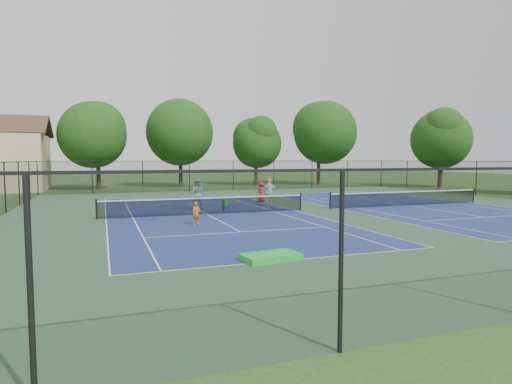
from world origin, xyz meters
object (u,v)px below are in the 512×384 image
object	(u,v)px
tree_back_d	(319,130)
tree_side_e	(442,135)
tree_back_a	(97,132)
bystander_a	(269,192)
bystander_c	(261,192)
instructor	(197,194)
tree_back_b	(180,130)
ball_crate	(226,208)
ball_hopper	(226,203)
tree_back_c	(256,140)
child_player	(196,213)

from	to	relation	value
tree_back_d	tree_side_e	bearing A→B (deg)	-45.00
tree_back_d	tree_back_a	bearing A→B (deg)	-180.00
bystander_a	bystander_c	size ratio (longest dim) A/B	1.26
tree_back_d	instructor	xyz separation A→B (m)	(-20.00, -21.28, -5.85)
tree_back_b	tree_side_e	bearing A→B (deg)	-23.96
instructor	ball_crate	world-z (taller)	instructor
tree_side_e	tree_back_b	bearing A→B (deg)	156.04
tree_back_a	tree_back_b	size ratio (longest dim) A/B	0.91
tree_back_d	ball_crate	world-z (taller)	tree_back_d
ball_hopper	tree_back_c	bearing A→B (deg)	66.04
tree_back_b	ball_crate	distance (m)	25.43
tree_back_c	child_player	distance (m)	32.08
tree_back_c	ball_crate	xyz separation A→B (m)	(-10.47, -23.56, -5.33)
bystander_a	ball_hopper	xyz separation A→B (m)	(-3.41, -1.24, -0.47)
tree_back_b	tree_back_d	xyz separation A→B (m)	(17.00, -2.00, 0.23)
tree_back_b	child_player	bearing A→B (deg)	-98.40
tree_back_a	tree_back_c	bearing A→B (deg)	3.18
bystander_c	ball_crate	world-z (taller)	bystander_c
ball_hopper	ball_crate	bearing A→B (deg)	0.00
child_player	bystander_a	bearing A→B (deg)	31.39
tree_back_c	tree_back_a	bearing A→B (deg)	-176.82
instructor	tree_back_b	bearing A→B (deg)	-79.79
tree_back_d	ball_hopper	bearing A→B (deg)	-129.31
ball_crate	tree_back_a	bearing A→B (deg)	108.46
tree_back_b	instructor	bearing A→B (deg)	-97.34
tree_back_d	bystander_a	bearing A→B (deg)	-125.25
tree_side_e	bystander_a	distance (m)	27.93
child_player	bystander_a	distance (m)	9.02
tree_side_e	ball_hopper	distance (m)	31.57
bystander_c	tree_back_c	bearing A→B (deg)	-120.36
tree_back_a	tree_back_c	world-z (taller)	tree_back_a
tree_back_c	bystander_a	world-z (taller)	tree_back_c
tree_back_b	tree_back_c	world-z (taller)	tree_back_b
ball_hopper	instructor	bearing A→B (deg)	140.04
child_player	bystander_a	world-z (taller)	bystander_a
tree_back_c	ball_hopper	size ratio (longest dim) A/B	21.78
tree_back_c	ball_hopper	distance (m)	26.26
bystander_a	bystander_c	bearing A→B (deg)	-102.39
tree_back_a	ball_crate	distance (m)	24.50
tree_back_c	tree_back_d	xyz separation A→B (m)	(8.00, -1.00, 1.34)
tree_side_e	bystander_c	world-z (taller)	tree_side_e
instructor	bystander_c	xyz separation A→B (m)	(5.48, 2.98, -0.22)
tree_back_a	bystander_c	size ratio (longest dim) A/B	6.04
tree_back_d	tree_side_e	world-z (taller)	tree_back_d
bystander_a	ball_hopper	size ratio (longest dim) A/B	4.96
tree_back_d	bystander_a	xyz separation A→B (m)	(-15.07, -21.32, -5.87)
tree_back_c	child_player	bearing A→B (deg)	-114.99
tree_side_e	tree_back_d	bearing A→B (deg)	135.00
bystander_c	ball_hopper	size ratio (longest dim) A/B	3.93
tree_back_d	ball_crate	distance (m)	29.91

